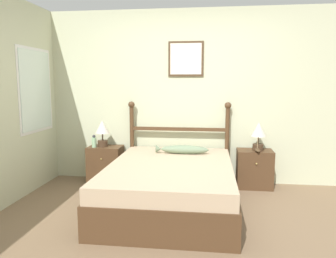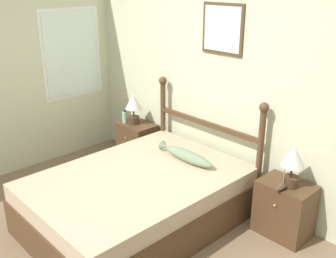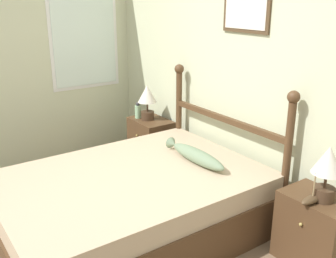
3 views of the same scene
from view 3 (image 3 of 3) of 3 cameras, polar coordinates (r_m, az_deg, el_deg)
name	(u,v)px [view 3 (image 3 of 3)]	position (r m, az deg, el deg)	size (l,w,h in m)	color
wall_back	(250,69)	(3.48, 11.87, 8.58)	(6.40, 0.08, 2.55)	beige
bed	(131,204)	(3.27, -5.33, -10.83)	(1.48, 2.06, 0.53)	#4C331E
headboard	(225,131)	(3.63, 8.25, -0.24)	(1.52, 0.10, 1.21)	#4C331E
nightstand_left	(151,142)	(4.53, -2.50, -1.90)	(0.49, 0.37, 0.54)	#4C331E
nightstand_right	(315,230)	(3.10, 20.60, -13.62)	(0.49, 0.37, 0.54)	#4C331E
table_lamp_left	(147,98)	(4.39, -3.03, 4.50)	(0.21, 0.21, 0.39)	#422D1E
table_lamp_right	(327,167)	(2.84, 22.13, -5.11)	(0.21, 0.21, 0.39)	#422D1E
bottle	(138,111)	(4.49, -4.39, 2.63)	(0.07, 0.07, 0.19)	#99C699
model_boat	(312,199)	(2.87, 20.23, -9.49)	(0.07, 0.22, 0.22)	#4C3823
fish_pillow	(196,155)	(3.35, 4.02, -3.83)	(0.72, 0.14, 0.12)	gray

